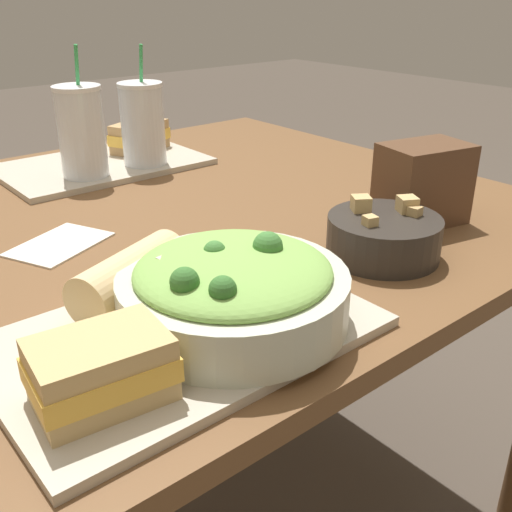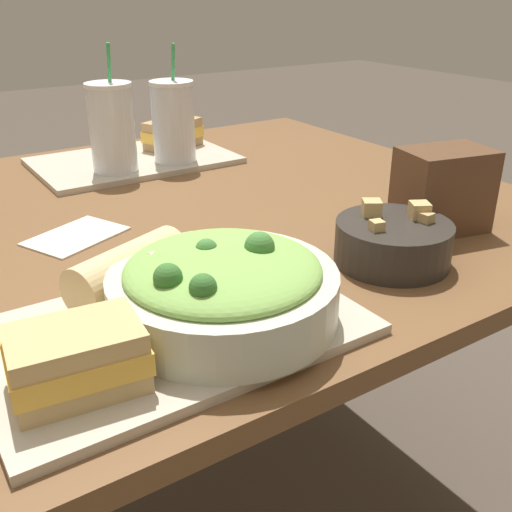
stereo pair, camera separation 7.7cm
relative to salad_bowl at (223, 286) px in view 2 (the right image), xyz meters
name	(u,v)px [view 2 (the right image)]	position (x,y,z in m)	size (l,w,h in m)	color
dining_table	(164,258)	(0.10, 0.37, -0.14)	(1.30, 1.06, 0.70)	brown
tray_near	(173,330)	(-0.06, 0.02, -0.05)	(0.42, 0.27, 0.01)	#BCB29E
tray_far	(134,161)	(0.18, 0.70, -0.05)	(0.42, 0.27, 0.01)	#BCB29E
salad_bowl	(223,286)	(0.00, 0.00, 0.00)	(0.26, 0.26, 0.10)	beige
soup_bowl	(393,241)	(0.29, 0.02, -0.02)	(0.16, 0.16, 0.08)	#2D2823
sandwich_near	(77,359)	(-0.18, -0.04, -0.01)	(0.13, 0.10, 0.06)	tan
baguette_near	(130,269)	(-0.06, 0.12, -0.01)	(0.17, 0.12, 0.06)	#DBBC84
sandwich_far	(173,134)	(0.30, 0.73, -0.01)	(0.15, 0.12, 0.06)	tan
drink_cup_dark	(112,131)	(0.12, 0.63, 0.04)	(0.09, 0.09, 0.25)	silver
drink_cup_red	(173,124)	(0.25, 0.63, 0.04)	(0.09, 0.09, 0.24)	silver
chip_bag	(443,190)	(0.44, 0.07, 0.01)	(0.15, 0.12, 0.13)	brown
napkin_folded	(76,236)	(-0.06, 0.36, -0.05)	(0.17, 0.15, 0.00)	silver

